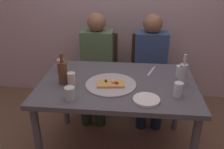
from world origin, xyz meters
TOP-DOWN VIEW (x-y plane):
  - ground_plane at (0.00, 0.00)m, footprint 8.00×8.00m
  - dining_table at (0.00, 0.00)m, footprint 1.32×0.89m
  - pizza_tray at (-0.05, -0.06)m, footprint 0.42×0.42m
  - pizza_slice_last at (-0.05, -0.08)m, footprint 0.23×0.15m
  - wine_bottle at (0.53, -0.01)m, footprint 0.06×0.06m
  - beer_bottle at (-0.45, -0.06)m, footprint 0.08×0.08m
  - tumbler_near at (0.47, -0.19)m, footprint 0.07×0.07m
  - tumbler_far at (0.54, 0.16)m, footprint 0.07×0.07m
  - wine_glass at (-0.37, -0.11)m, footprint 0.07×0.07m
  - short_glass at (-0.33, -0.31)m, footprint 0.08×0.08m
  - soda_can at (-0.54, 0.16)m, footprint 0.07×0.07m
  - plate_stack at (0.23, -0.29)m, footprint 0.20×0.20m
  - table_knife at (0.30, 0.25)m, footprint 0.09×0.21m
  - chair_left at (-0.30, 0.84)m, footprint 0.44×0.44m
  - chair_right at (0.32, 0.84)m, footprint 0.44×0.44m
  - guest_in_sweater at (-0.30, 0.69)m, footprint 0.36×0.56m
  - guest_in_beanie at (0.32, 0.69)m, footprint 0.36×0.56m

SIDE VIEW (x-z plane):
  - ground_plane at x=0.00m, z-range 0.00..0.00m
  - chair_left at x=-0.30m, z-range 0.06..0.96m
  - chair_right at x=0.32m, z-range 0.06..0.96m
  - guest_in_sweater at x=-0.30m, z-range 0.06..1.23m
  - guest_in_beanie at x=0.32m, z-range 0.06..1.23m
  - dining_table at x=0.00m, z-range 0.28..1.02m
  - table_knife at x=0.30m, z-range 0.74..0.74m
  - pizza_tray at x=-0.05m, z-range 0.74..0.75m
  - plate_stack at x=0.23m, z-range 0.74..0.76m
  - pizza_slice_last at x=-0.05m, z-range 0.74..0.79m
  - short_glass at x=-0.33m, z-range 0.74..0.84m
  - tumbler_far at x=0.54m, z-range 0.74..0.84m
  - tumbler_near at x=0.47m, z-range 0.74..0.85m
  - wine_glass at x=-0.37m, z-range 0.74..0.86m
  - soda_can at x=-0.54m, z-range 0.74..0.86m
  - beer_bottle at x=-0.45m, z-range 0.71..0.97m
  - wine_bottle at x=0.53m, z-range 0.71..0.98m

